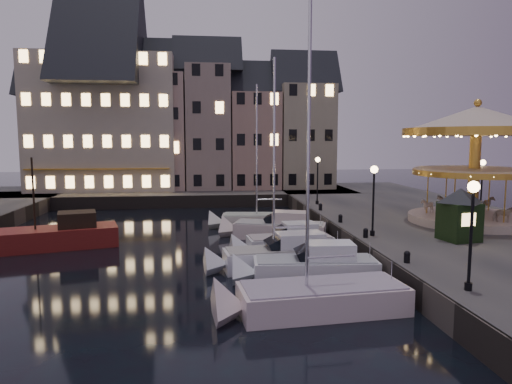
{
  "coord_description": "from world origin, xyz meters",
  "views": [
    {
      "loc": [
        -2.67,
        -24.75,
        6.97
      ],
      "look_at": [
        1.0,
        8.0,
        3.2
      ],
      "focal_mm": 32.0,
      "sensor_mm": 36.0,
      "label": 1
    }
  ],
  "objects": [
    {
      "name": "bollard_c",
      "position": [
        6.6,
        5.5,
        1.6
      ],
      "size": [
        0.3,
        0.3,
        0.57
      ],
      "color": "black",
      "rests_on": "quay_east"
    },
    {
      "name": "streetlamp_a",
      "position": [
        7.2,
        -9.0,
        4.02
      ],
      "size": [
        0.44,
        0.44,
        4.17
      ],
      "color": "black",
      "rests_on": "quay_east"
    },
    {
      "name": "townhouse_nb",
      "position": [
        -14.05,
        30.0,
        8.28
      ],
      "size": [
        6.16,
        8.0,
        13.8
      ],
      "color": "gray",
      "rests_on": "quay_north"
    },
    {
      "name": "motorboat_f",
      "position": [
        1.45,
        10.63,
        0.53
      ],
      "size": [
        7.9,
        2.8,
        10.43
      ],
      "color": "silver",
      "rests_on": "ground"
    },
    {
      "name": "bollard_d",
      "position": [
        6.6,
        11.0,
        1.6
      ],
      "size": [
        0.3,
        0.3,
        0.57
      ],
      "color": "black",
      "rests_on": "quay_east"
    },
    {
      "name": "motorboat_c",
      "position": [
        1.21,
        -0.92,
        0.67
      ],
      "size": [
        7.78,
        2.69,
        10.28
      ],
      "color": "silver",
      "rests_on": "ground"
    },
    {
      "name": "hotel_corner",
      "position": [
        -14.0,
        30.0,
        9.78
      ],
      "size": [
        17.6,
        9.0,
        16.8
      ],
      "color": "beige",
      "rests_on": "quay_north"
    },
    {
      "name": "townhouse_nf",
      "position": [
        9.25,
        30.0,
        8.28
      ],
      "size": [
        6.82,
        8.0,
        13.8
      ],
      "color": "tan",
      "rests_on": "quay_north"
    },
    {
      "name": "bollard_a",
      "position": [
        6.6,
        -5.0,
        1.6
      ],
      "size": [
        0.3,
        0.3,
        0.57
      ],
      "color": "black",
      "rests_on": "quay_east"
    },
    {
      "name": "carousel",
      "position": [
        15.59,
        4.42,
        6.83
      ],
      "size": [
        9.6,
        9.6,
        8.4
      ],
      "color": "#C5B29C",
      "rests_on": "quay_east"
    },
    {
      "name": "red_fishing_boat",
      "position": [
        -12.35,
        5.59,
        0.71
      ],
      "size": [
        8.39,
        4.79,
        6.08
      ],
      "color": "maroon",
      "rests_on": "ground"
    },
    {
      "name": "townhouse_nc",
      "position": [
        -8.0,
        30.0,
        8.78
      ],
      "size": [
        6.82,
        8.0,
        14.8
      ],
      "color": "tan",
      "rests_on": "quay_north"
    },
    {
      "name": "quay_north",
      "position": [
        -8.0,
        28.0,
        0.65
      ],
      "size": [
        44.0,
        12.0,
        1.3
      ],
      "primitive_type": "cube",
      "color": "#474442",
      "rests_on": "ground"
    },
    {
      "name": "bollard_b",
      "position": [
        6.6,
        0.5,
        1.6
      ],
      "size": [
        0.3,
        0.3,
        0.57
      ],
      "color": "black",
      "rests_on": "quay_east"
    },
    {
      "name": "motorboat_a",
      "position": [
        1.43,
        -7.3,
        0.54
      ],
      "size": [
        7.89,
        3.24,
        13.12
      ],
      "color": "silver",
      "rests_on": "ground"
    },
    {
      "name": "streetlamp_d",
      "position": [
        18.5,
        8.0,
        4.02
      ],
      "size": [
        0.44,
        0.44,
        4.17
      ],
      "color": "black",
      "rests_on": "quay_east"
    },
    {
      "name": "townhouse_na",
      "position": [
        -19.5,
        30.0,
        7.78
      ],
      "size": [
        5.5,
        8.0,
        12.8
      ],
      "color": "#A5A38D",
      "rests_on": "quay_north"
    },
    {
      "name": "motorboat_b",
      "position": [
        2.27,
        -3.22,
        0.64
      ],
      "size": [
        7.16,
        2.46,
        2.15
      ],
      "color": "white",
      "rests_on": "ground"
    },
    {
      "name": "quaywall_n",
      "position": [
        -6.0,
        22.0,
        0.65
      ],
      "size": [
        48.0,
        0.15,
        1.3
      ],
      "primitive_type": "cube",
      "color": "#47423A",
      "rests_on": "ground"
    },
    {
      "name": "motorboat_e",
      "position": [
        2.17,
        6.89,
        0.64
      ],
      "size": [
        7.43,
        4.18,
        2.15
      ],
      "color": "beige",
      "rests_on": "ground"
    },
    {
      "name": "motorboat_d",
      "position": [
        2.0,
        2.14,
        0.63
      ],
      "size": [
        6.24,
        2.44,
        2.15
      ],
      "color": "silver",
      "rests_on": "ground"
    },
    {
      "name": "streetlamp_b",
      "position": [
        7.2,
        1.0,
        4.02
      ],
      "size": [
        0.44,
        0.44,
        4.17
      ],
      "color": "black",
      "rests_on": "quay_east"
    },
    {
      "name": "ground",
      "position": [
        0.0,
        0.0,
        0.0
      ],
      "size": [
        160.0,
        160.0,
        0.0
      ],
      "primitive_type": "plane",
      "color": "black",
      "rests_on": "ground"
    },
    {
      "name": "streetlamp_c",
      "position": [
        7.2,
        14.5,
        4.02
      ],
      "size": [
        0.44,
        0.44,
        4.17
      ],
      "color": "black",
      "rests_on": "quay_east"
    },
    {
      "name": "townhouse_ne",
      "position": [
        3.2,
        30.0,
        7.78
      ],
      "size": [
        6.16,
        8.0,
        12.8
      ],
      "color": "tan",
      "rests_on": "quay_north"
    },
    {
      "name": "quay_east",
      "position": [
        14.0,
        6.0,
        0.65
      ],
      "size": [
        16.0,
        56.0,
        1.3
      ],
      "primitive_type": "cube",
      "color": "#474442",
      "rests_on": "ground"
    },
    {
      "name": "quaywall_e",
      "position": [
        6.0,
        6.0,
        0.65
      ],
      "size": [
        0.15,
        44.0,
        1.3
      ],
      "primitive_type": "cube",
      "color": "#47423A",
      "rests_on": "ground"
    },
    {
      "name": "ticket_kiosk",
      "position": [
        11.59,
        -0.78,
        3.31
      ],
      "size": [
        2.88,
        2.88,
        3.38
      ],
      "color": "black",
      "rests_on": "quay_east"
    },
    {
      "name": "townhouse_nd",
      "position": [
        -2.25,
        30.0,
        9.28
      ],
      "size": [
        5.5,
        8.0,
        15.8
      ],
      "color": "gray",
      "rests_on": "quay_north"
    }
  ]
}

